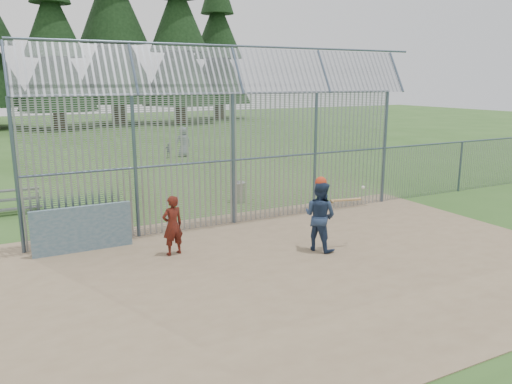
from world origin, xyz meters
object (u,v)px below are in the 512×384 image
dugout_wall (83,229)px  onlooker (173,225)px  trash_can (238,192)px  batter (320,216)px

dugout_wall → onlooker: size_ratio=1.62×
dugout_wall → trash_can: 6.66m
onlooker → trash_can: (3.92, 4.36, -0.41)m
batter → trash_can: 5.84m
onlooker → trash_can: 5.88m
batter → onlooker: (-3.51, 1.43, -0.14)m
dugout_wall → trash_can: dugout_wall is taller
dugout_wall → batter: batter is taller
batter → trash_can: (0.41, 5.79, -0.55)m
onlooker → trash_can: bearing=-141.9°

